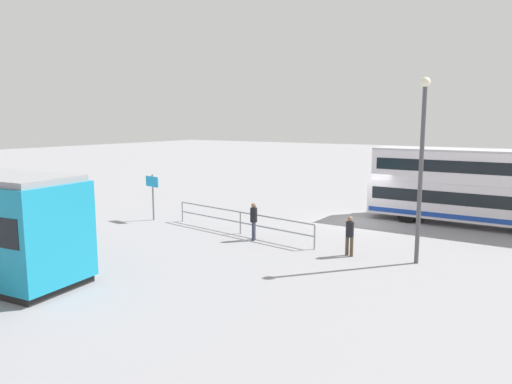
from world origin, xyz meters
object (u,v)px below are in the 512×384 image
object	(u,v)px
double_decker_bus	(485,188)
pedestrian_crossing	(350,233)
info_sign	(152,189)
street_lamp	(422,157)
pedestrian_near_railing	(254,219)

from	to	relation	value
double_decker_bus	pedestrian_crossing	size ratio (longest dim) A/B	7.08
info_sign	double_decker_bus	bearing A→B (deg)	-152.69
pedestrian_crossing	street_lamp	size ratio (longest dim) A/B	0.23
double_decker_bus	street_lamp	xyz separation A→B (m)	(1.20, 8.15, 2.02)
pedestrian_crossing	street_lamp	xyz separation A→B (m)	(-2.50, -0.47, 3.10)
double_decker_bus	pedestrian_crossing	distance (m)	9.44
pedestrian_near_railing	double_decker_bus	bearing A→B (deg)	-134.04
pedestrian_crossing	info_sign	xyz separation A→B (m)	(11.54, -0.75, 0.80)
info_sign	street_lamp	world-z (taller)	street_lamp
double_decker_bus	street_lamp	size ratio (longest dim) A/B	1.65
pedestrian_crossing	street_lamp	world-z (taller)	street_lamp
pedestrian_crossing	info_sign	bearing A→B (deg)	-3.72
info_sign	street_lamp	distance (m)	14.24
pedestrian_near_railing	pedestrian_crossing	distance (m)	4.58
pedestrian_near_railing	info_sign	bearing A→B (deg)	-5.69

